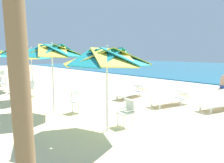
# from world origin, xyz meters

# --- Properties ---
(ground_plane) EXTENTS (80.00, 80.00, 0.00)m
(ground_plane) POSITION_xyz_m (0.00, 0.00, 0.00)
(ground_plane) COLOR beige
(beach_umbrella_0) EXTENTS (2.61, 2.61, 2.57)m
(beach_umbrella_0) POSITION_xyz_m (0.26, -2.65, 2.22)
(beach_umbrella_0) COLOR silver
(beach_umbrella_0) RESTS_ON ground
(plastic_chair_0) EXTENTS (0.48, 0.51, 0.87)m
(plastic_chair_0) POSITION_xyz_m (0.28, -1.85, 0.50)
(plastic_chair_0) COLOR white
(plastic_chair_0) RESTS_ON ground
(beach_umbrella_1) EXTENTS (2.55, 2.55, 2.75)m
(beach_umbrella_1) POSITION_xyz_m (-2.64, -3.01, 2.41)
(beach_umbrella_1) COLOR silver
(beach_umbrella_1) RESTS_ON ground
(plastic_chair_1) EXTENTS (0.55, 0.52, 0.87)m
(plastic_chair_1) POSITION_xyz_m (-2.18, -2.21, 0.50)
(plastic_chair_1) COLOR white
(plastic_chair_1) RESTS_ON ground
(beach_umbrella_2) EXTENTS (1.99, 1.99, 2.66)m
(beach_umbrella_2) POSITION_xyz_m (-5.65, -2.73, 2.27)
(beach_umbrella_2) COLOR silver
(beach_umbrella_2) RESTS_ON ground
(plastic_chair_2) EXTENTS (0.54, 0.57, 0.87)m
(plastic_chair_2) POSITION_xyz_m (-6.56, -2.32, 0.50)
(plastic_chair_2) COLOR white
(plastic_chair_2) RESTS_ON ground
(plastic_chair_3) EXTENTS (0.48, 0.45, 0.87)m
(plastic_chair_3) POSITION_xyz_m (-5.59, -3.52, 0.50)
(plastic_chair_3) COLOR white
(plastic_chair_3) RESTS_ON ground
(plastic_chair_4) EXTENTS (0.63, 0.63, 0.87)m
(plastic_chair_4) POSITION_xyz_m (-6.40, -2.97, 0.50)
(plastic_chair_4) COLOR white
(plastic_chair_4) RESTS_ON ground
(beach_umbrella_3) EXTENTS (2.00, 2.00, 2.82)m
(beach_umbrella_3) POSITION_xyz_m (-8.99, -2.47, 2.45)
(beach_umbrella_3) COLOR silver
(beach_umbrella_3) RESTS_ON ground
(plastic_chair_5) EXTENTS (0.49, 0.52, 0.87)m
(plastic_chair_5) POSITION_xyz_m (-8.23, -2.63, 0.50)
(plastic_chair_5) COLOR white
(plastic_chair_5) RESTS_ON ground
(plastic_chair_6) EXTENTS (0.56, 0.54, 0.87)m
(plastic_chair_6) POSITION_xyz_m (-9.51, -2.17, 0.50)
(plastic_chair_6) COLOR red
(plastic_chair_6) RESTS_ON ground
(plastic_chair_7) EXTENTS (0.63, 0.62, 0.87)m
(plastic_chair_7) POSITION_xyz_m (-9.73, -3.07, 0.50)
(plastic_chair_7) COLOR white
(plastic_chair_7) RESTS_ON ground
(plastic_chair_8) EXTENTS (0.60, 0.62, 0.87)m
(plastic_chair_8) POSITION_xyz_m (-11.66, -2.60, 0.50)
(plastic_chair_8) COLOR white
(plastic_chair_8) RESTS_ON ground
(plastic_chair_12) EXTENTS (0.57, 0.55, 0.87)m
(plastic_chair_12) POSITION_xyz_m (-15.74, -1.82, 0.50)
(plastic_chair_12) COLOR white
(plastic_chair_12) RESTS_ON ground
(sun_lounger_0) EXTENTS (1.09, 2.23, 0.62)m
(sun_lounger_0) POSITION_xyz_m (1.28, 2.55, 0.28)
(sun_lounger_0) COLOR white
(sun_lounger_0) RESTS_ON ground
(sun_lounger_1) EXTENTS (0.96, 2.22, 0.62)m
(sun_lounger_1) POSITION_xyz_m (-0.50, 1.57, 0.28)
(sun_lounger_1) COLOR white
(sun_lounger_1) RESTS_ON ground
(sun_lounger_2) EXTENTS (0.94, 2.21, 0.62)m
(sun_lounger_2) POSITION_xyz_m (-2.84, 1.44, 0.28)
(sun_lounger_2) COLOR white
(sun_lounger_2) RESTS_ON ground
(beachgoer_seated) EXTENTS (0.30, 0.93, 0.92)m
(beachgoer_seated) POSITION_xyz_m (-1.12, 8.52, 0.29)
(beachgoer_seated) COLOR #2D4CA5
(beachgoer_seated) RESTS_ON ground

